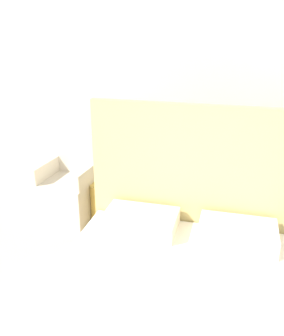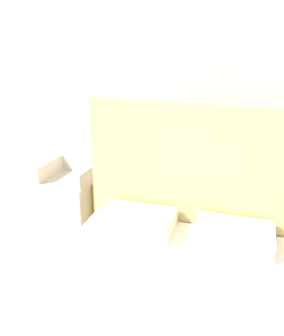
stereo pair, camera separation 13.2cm
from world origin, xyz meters
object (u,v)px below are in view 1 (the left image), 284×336
(armchair_near_window_right, at_px, (142,201))
(side_table, at_px, (104,203))
(bed, at_px, (171,315))
(armchair_near_window_left, at_px, (67,193))

(armchair_near_window_right, relative_size, side_table, 2.01)
(bed, bearing_deg, side_table, 123.55)
(side_table, bearing_deg, armchair_near_window_right, -1.04)
(bed, xyz_separation_m, side_table, (-1.04, 1.56, -0.09))
(bed, relative_size, armchair_near_window_left, 2.21)
(armchair_near_window_left, relative_size, armchair_near_window_right, 1.00)
(armchair_near_window_left, xyz_separation_m, side_table, (0.43, 0.01, -0.07))
(armchair_near_window_right, distance_m, side_table, 0.44)
(bed, distance_m, armchair_near_window_left, 2.14)
(armchair_near_window_left, relative_size, side_table, 2.01)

